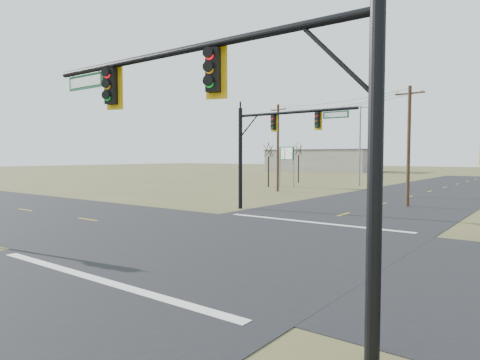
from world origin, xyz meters
name	(u,v)px	position (x,y,z in m)	size (l,w,h in m)	color
ground	(238,243)	(0.00, 0.00, 0.00)	(320.00, 320.00, 0.00)	brown
road_ew	(238,243)	(0.00, 0.00, 0.01)	(160.00, 14.00, 0.02)	black
road_ns	(238,243)	(0.00, 0.00, 0.01)	(14.00, 160.00, 0.02)	black
stop_bar_near	(98,279)	(0.00, -7.50, 0.03)	(12.00, 0.40, 0.01)	silver
stop_bar_far	(313,222)	(0.00, 7.50, 0.03)	(12.00, 0.40, 0.01)	silver
mast_arm_near	(225,102)	(5.47, -7.69, 5.34)	(10.63, 0.55, 7.34)	black
mast_arm_far	(272,136)	(-4.95, 10.51, 5.51)	(9.48, 0.42, 7.68)	black
utility_pole_near	(409,144)	(2.16, 19.47, 4.96)	(2.34, 0.37, 9.56)	#47311E
utility_pole_far	(278,147)	(-13.87, 25.66, 5.10)	(2.33, 0.85, 9.85)	#47311E
highway_sign	(287,158)	(-16.83, 32.57, 3.77)	(2.58, 1.23, 5.25)	slate
streetlight_c	(362,141)	(-9.55, 39.77, 6.01)	(2.99, 0.43, 10.70)	slate
bare_tree_a	(269,149)	(-18.67, 31.06, 4.93)	(2.63, 2.63, 6.23)	black
bare_tree_b	(299,149)	(-19.85, 41.11, 5.16)	(3.28, 3.28, 6.46)	black
warehouse_left	(322,161)	(-40.00, 90.00, 2.75)	(28.00, 14.00, 5.50)	#A29B8F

